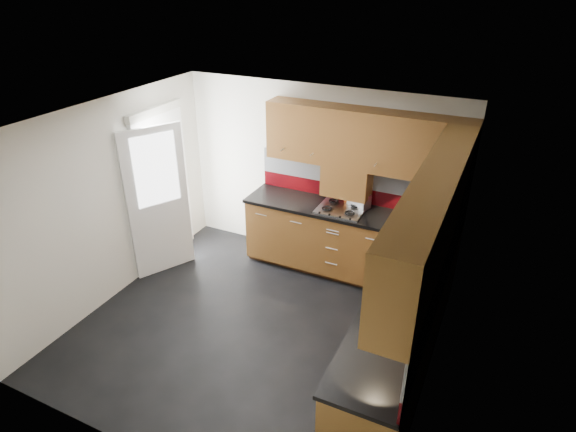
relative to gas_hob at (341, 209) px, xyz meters
The scene contains 14 objects.
room 1.63m from the gas_hob, 107.03° to the right, with size 4.00×3.80×2.64m.
base_cabinets 1.10m from the gas_hob, 50.67° to the right, with size 2.70×3.20×0.95m.
countertop 0.98m from the gas_hob, 51.77° to the right, with size 2.72×3.22×0.04m.
backsplash 1.02m from the gas_hob, 33.28° to the right, with size 2.70×3.20×0.54m.
upper_cabinets 1.36m from the gas_hob, 41.51° to the right, with size 2.50×3.20×0.72m.
extractor_hood 0.37m from the gas_hob, 90.00° to the left, with size 0.60×0.33×0.40m, color brown.
glass_cabinet 1.61m from the gas_hob, 17.76° to the right, with size 0.32×0.80×0.66m.
back_door 2.35m from the gas_hob, 162.10° to the right, with size 0.42×1.19×2.04m.
gas_hob is the anchor object (origin of this frame).
utensil_pot 0.25m from the gas_hob, 85.89° to the left, with size 0.12×0.12×0.42m.
toaster 0.26m from the gas_hob, 44.93° to the left, with size 0.31×0.25×0.19m.
food_processor 1.41m from the gas_hob, 34.22° to the right, with size 0.19×0.19×0.31m.
paper_towel 1.51m from the gas_hob, 31.92° to the right, with size 0.12×0.12×0.25m, color white.
orange_cloth 1.22m from the gas_hob, 18.65° to the right, with size 0.14×0.12×0.01m, color orange.
Camera 1 is at (2.18, -3.71, 3.65)m, focal length 30.00 mm.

